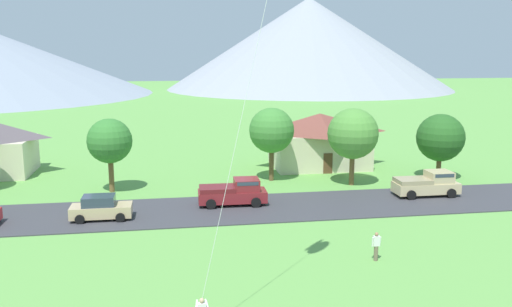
# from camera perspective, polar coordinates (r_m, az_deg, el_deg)

# --- Properties ---
(road_strip) EXTENTS (160.00, 7.61, 0.08)m
(road_strip) POSITION_cam_1_polar(r_m,az_deg,el_deg) (41.03, -4.69, -5.90)
(road_strip) COLOR #38383D
(road_strip) RESTS_ON ground
(mountain_central_ridge) EXTENTS (86.01, 86.01, 27.18)m
(mountain_central_ridge) POSITION_cam_1_polar(r_m,az_deg,el_deg) (169.89, 5.49, 11.35)
(mountain_central_ridge) COLOR #8E939E
(mountain_central_ridge) RESTS_ON ground
(house_left_center) EXTENTS (10.08, 6.78, 5.48)m
(house_left_center) POSITION_cam_1_polar(r_m,az_deg,el_deg) (55.74, 6.62, 1.47)
(house_left_center) COLOR beige
(house_left_center) RESTS_ON ground
(tree_left_of_center) EXTENTS (3.73, 3.73, 6.21)m
(tree_left_of_center) POSITION_cam_1_polar(r_m,az_deg,el_deg) (46.93, -15.02, 1.24)
(tree_left_of_center) COLOR brown
(tree_left_of_center) RESTS_ON ground
(tree_center) EXTENTS (4.45, 4.45, 6.82)m
(tree_center) POSITION_cam_1_polar(r_m,az_deg,el_deg) (48.37, 10.08, 2.04)
(tree_center) COLOR brown
(tree_center) RESTS_ON ground
(tree_right_of_center) EXTENTS (4.09, 4.09, 6.68)m
(tree_right_of_center) POSITION_cam_1_polar(r_m,az_deg,el_deg) (49.31, 1.64, 2.40)
(tree_right_of_center) COLOR brown
(tree_right_of_center) RESTS_ON ground
(tree_near_right) EXTENTS (4.34, 4.34, 6.05)m
(tree_near_right) POSITION_cam_1_polar(r_m,az_deg,el_deg) (52.71, 18.68, 1.56)
(tree_near_right) COLOR brown
(tree_near_right) RESTS_ON ground
(parked_car_tan_mid_west) EXTENTS (4.21, 2.10, 1.68)m
(parked_car_tan_mid_west) POSITION_cam_1_polar(r_m,az_deg,el_deg) (39.99, -15.89, -5.50)
(parked_car_tan_mid_west) COLOR tan
(parked_car_tan_mid_west) RESTS_ON road_strip
(pickup_truck_sand_west_side) EXTENTS (5.22, 2.36, 1.99)m
(pickup_truck_sand_west_side) POSITION_cam_1_polar(r_m,az_deg,el_deg) (46.67, 17.46, -3.02)
(pickup_truck_sand_west_side) COLOR #C6B284
(pickup_truck_sand_west_side) RESTS_ON road_strip
(pickup_truck_maroon_east_side) EXTENTS (5.25, 2.43, 1.99)m
(pickup_truck_maroon_east_side) POSITION_cam_1_polar(r_m,az_deg,el_deg) (42.00, -2.29, -4.03)
(pickup_truck_maroon_east_side) COLOR maroon
(pickup_truck_maroon_east_side) RESTS_ON road_strip
(watcher_person) EXTENTS (0.56, 0.24, 1.68)m
(watcher_person) POSITION_cam_1_polar(r_m,az_deg,el_deg) (32.07, 12.43, -9.38)
(watcher_person) COLOR #70604C
(watcher_person) RESTS_ON ground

